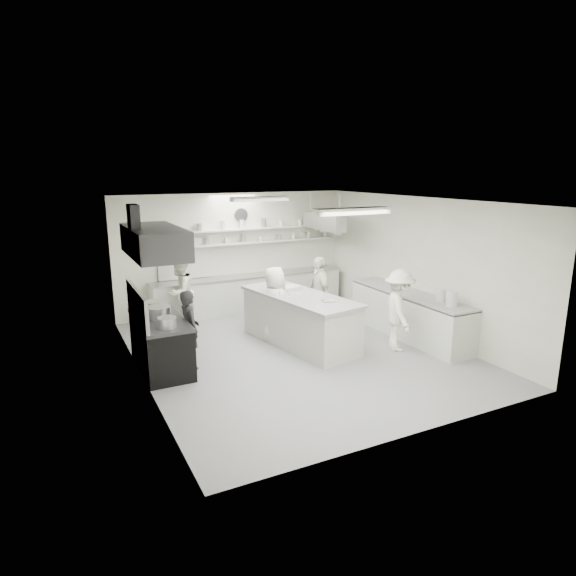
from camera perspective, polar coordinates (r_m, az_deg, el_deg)
name	(u,v)px	position (r m, az deg, el deg)	size (l,w,h in m)	color
floor	(297,353)	(9.94, 1.07, -7.50)	(6.00, 7.00, 0.02)	#9F9F9F
ceiling	(298,200)	(9.29, 1.15, 10.15)	(6.00, 7.00, 0.02)	white
wall_back	(234,253)	(12.65, -6.29, 4.11)	(6.00, 0.04, 3.00)	silver
wall_front	(421,331)	(6.72, 15.17, -4.84)	(6.00, 0.04, 3.00)	silver
wall_left	(138,297)	(8.57, -16.95, -0.98)	(0.04, 7.00, 3.00)	silver
wall_right	(418,266)	(11.19, 14.85, 2.49)	(0.04, 7.00, 3.00)	silver
stove	(161,345)	(9.32, -14.51, -6.41)	(0.80, 1.80, 0.90)	black
exhaust_hood	(154,242)	(8.87, -15.23, 5.22)	(0.85, 2.00, 0.50)	#38383C
back_counter	(250,293)	(12.70, -4.43, -0.61)	(5.00, 0.60, 0.92)	beige
shelf_lower	(261,242)	(12.75, -3.16, 5.38)	(4.20, 0.26, 0.04)	beige
shelf_upper	(261,228)	(12.71, -3.18, 6.94)	(4.20, 0.26, 0.04)	beige
pass_through_window	(184,259)	(12.26, -11.96, 3.35)	(1.30, 0.04, 1.00)	black
wall_clock	(241,215)	(12.57, -5.48, 8.43)	(0.32, 0.32, 0.05)	white
right_counter	(409,315)	(11.06, 13.84, -3.08)	(0.74, 3.30, 0.94)	beige
pot_rack	(324,221)	(12.41, 4.18, 7.70)	(0.30, 1.60, 0.40)	#A8A8A9
light_fixture_front	(352,211)	(7.76, 7.42, 8.83)	(1.30, 0.25, 0.10)	beige
light_fixture_rear	(260,199)	(10.92, -3.32, 10.28)	(1.30, 0.25, 0.10)	beige
prep_island	(300,321)	(10.25, 1.37, -3.80)	(1.02, 2.74, 1.01)	beige
stove_pot	(159,314)	(9.14, -14.73, -2.90)	(0.42, 0.42, 0.27)	#A8A8A9
cook_stove	(190,329)	(9.15, -11.32, -4.74)	(0.53, 0.35, 1.46)	black
cook_back	(180,292)	(11.55, -12.41, -0.48)	(0.80, 0.62, 1.65)	white
cook_island_left	(275,304)	(10.36, -1.54, -1.90)	(0.78, 0.51, 1.60)	white
cook_island_right	(319,293)	(11.19, 3.65, -0.56)	(0.98, 0.41, 1.67)	white
cook_right	(399,310)	(10.08, 12.74, -2.53)	(1.07, 0.61, 1.66)	white
bowl_island_a	(328,302)	(9.66, 4.68, -1.63)	(0.26, 0.26, 0.06)	#A8A8A9
bowl_island_b	(292,295)	(10.17, 0.52, -0.81)	(0.20, 0.20, 0.06)	beige
bowl_right	(445,302)	(10.42, 17.78, -1.52)	(0.23, 0.23, 0.06)	beige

